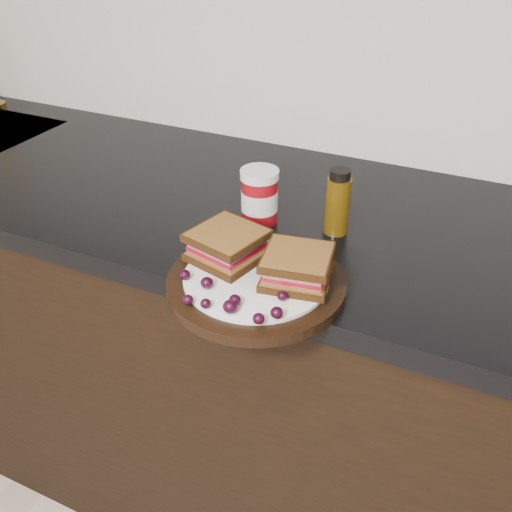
{
  "coord_description": "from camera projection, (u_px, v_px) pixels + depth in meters",
  "views": [
    {
      "loc": [
        0.29,
        0.78,
        1.43
      ],
      "look_at": [
        -0.02,
        1.44,
        0.96
      ],
      "focal_mm": 40.0,
      "sensor_mm": 36.0,
      "label": 1
    }
  ],
  "objects": [
    {
      "name": "base_cabinets",
      "position": [
        311.0,
        391.0,
        1.34
      ],
      "size": [
        3.96,
        0.58,
        0.86
      ],
      "primitive_type": "cube",
      "color": "black",
      "rests_on": "ground_plane"
    },
    {
      "name": "countertop",
      "position": [
        323.0,
        226.0,
        1.1
      ],
      "size": [
        3.98,
        0.6,
        0.04
      ],
      "primitive_type": "cube",
      "color": "black",
      "rests_on": "base_cabinets"
    },
    {
      "name": "plate",
      "position": [
        256.0,
        283.0,
        0.89
      ],
      "size": [
        0.28,
        0.28,
        0.02
      ],
      "primitive_type": "cylinder",
      "color": "black",
      "rests_on": "countertop"
    },
    {
      "name": "sandwich_left",
      "position": [
        227.0,
        245.0,
        0.91
      ],
      "size": [
        0.13,
        0.13,
        0.05
      ],
      "primitive_type": null,
      "rotation": [
        0.0,
        0.0,
        -0.25
      ],
      "color": "brown",
      "rests_on": "plate"
    },
    {
      "name": "sandwich_right",
      "position": [
        297.0,
        267.0,
        0.86
      ],
      "size": [
        0.12,
        0.12,
        0.05
      ],
      "primitive_type": null,
      "rotation": [
        0.0,
        0.0,
        0.18
      ],
      "color": "brown",
      "rests_on": "plate"
    },
    {
      "name": "grape_0",
      "position": [
        185.0,
        275.0,
        0.87
      ],
      "size": [
        0.02,
        0.02,
        0.02
      ],
      "primitive_type": "ellipsoid",
      "color": "black",
      "rests_on": "plate"
    },
    {
      "name": "grape_1",
      "position": [
        207.0,
        283.0,
        0.85
      ],
      "size": [
        0.02,
        0.02,
        0.02
      ],
      "primitive_type": "ellipsoid",
      "color": "black",
      "rests_on": "plate"
    },
    {
      "name": "grape_2",
      "position": [
        188.0,
        300.0,
        0.82
      ],
      "size": [
        0.02,
        0.02,
        0.02
      ],
      "primitive_type": "ellipsoid",
      "color": "black",
      "rests_on": "plate"
    },
    {
      "name": "grape_3",
      "position": [
        206.0,
        303.0,
        0.81
      ],
      "size": [
        0.02,
        0.02,
        0.01
      ],
      "primitive_type": "ellipsoid",
      "color": "black",
      "rests_on": "plate"
    },
    {
      "name": "grape_4",
      "position": [
        230.0,
        307.0,
        0.8
      ],
      "size": [
        0.02,
        0.02,
        0.02
      ],
      "primitive_type": "ellipsoid",
      "color": "black",
      "rests_on": "plate"
    },
    {
      "name": "grape_5",
      "position": [
        235.0,
        300.0,
        0.81
      ],
      "size": [
        0.02,
        0.02,
        0.02
      ],
      "primitive_type": "ellipsoid",
      "color": "black",
      "rests_on": "plate"
    },
    {
      "name": "grape_6",
      "position": [
        259.0,
        319.0,
        0.78
      ],
      "size": [
        0.02,
        0.02,
        0.02
      ],
      "primitive_type": "ellipsoid",
      "color": "black",
      "rests_on": "plate"
    },
    {
      "name": "grape_7",
      "position": [
        277.0,
        313.0,
        0.79
      ],
      "size": [
        0.02,
        0.02,
        0.02
      ],
      "primitive_type": "ellipsoid",
      "color": "black",
      "rests_on": "plate"
    },
    {
      "name": "grape_8",
      "position": [
        282.0,
        296.0,
        0.83
      ],
      "size": [
        0.02,
        0.02,
        0.01
      ],
      "primitive_type": "ellipsoid",
      "color": "black",
      "rests_on": "plate"
    },
    {
      "name": "grape_9",
      "position": [
        289.0,
        286.0,
        0.84
      ],
      "size": [
        0.02,
        0.02,
        0.02
      ],
      "primitive_type": "ellipsoid",
      "color": "black",
      "rests_on": "plate"
    },
    {
      "name": "grape_10",
      "position": [
        314.0,
        276.0,
        0.87
      ],
      "size": [
        0.02,
        0.02,
        0.02
      ],
      "primitive_type": "ellipsoid",
      "color": "black",
      "rests_on": "plate"
    },
    {
      "name": "grape_11",
      "position": [
        297.0,
        274.0,
        0.87
      ],
      "size": [
        0.02,
        0.02,
        0.02
      ],
      "primitive_type": "ellipsoid",
      "color": "black",
      "rests_on": "plate"
    },
    {
      "name": "grape_12",
      "position": [
        298.0,
        261.0,
        0.9
      ],
      "size": [
        0.02,
        0.02,
        0.02
      ],
      "primitive_type": "ellipsoid",
      "color": "black",
      "rests_on": "plate"
    },
    {
      "name": "grape_13",
      "position": [
        230.0,
        249.0,
        0.93
      ],
      "size": [
        0.02,
        0.02,
        0.02
      ],
      "primitive_type": "ellipsoid",
      "color": "black",
      "rests_on": "plate"
    },
    {
      "name": "grape_14",
      "position": [
        219.0,
        251.0,
        0.93
      ],
      "size": [
        0.02,
        0.02,
        0.01
      ],
      "primitive_type": "ellipsoid",
      "color": "black",
      "rests_on": "plate"
    },
    {
      "name": "grape_15",
      "position": [
        219.0,
        268.0,
        0.89
      ],
      "size": [
        0.02,
        0.02,
        0.02
      ],
      "primitive_type": "ellipsoid",
      "color": "black",
      "rests_on": "plate"
    },
    {
      "name": "grape_16",
      "position": [
        238.0,
        247.0,
        0.93
      ],
      "size": [
        0.02,
        0.02,
        0.02
      ],
      "primitive_type": "ellipsoid",
      "color": "black",
      "rests_on": "plate"
    },
    {
      "name": "grape_17",
      "position": [
        224.0,
        252.0,
        0.92
      ],
      "size": [
        0.02,
        0.02,
        0.02
      ],
      "primitive_type": "ellipsoid",
      "color": "black",
      "rests_on": "plate"
    },
    {
      "name": "grape_18",
      "position": [
        202.0,
        256.0,
        0.91
      ],
      "size": [
        0.02,
        0.02,
        0.02
      ],
      "primitive_type": "ellipsoid",
      "color": "black",
      "rests_on": "plate"
    },
    {
      "name": "condiment_jar",
      "position": [
        259.0,
        196.0,
        1.05
      ],
      "size": [
        0.08,
        0.08,
        0.1
      ],
      "primitive_type": "cylinder",
      "rotation": [
        0.0,
        0.0,
        0.11
      ],
      "color": "maroon",
      "rests_on": "countertop"
    },
    {
      "name": "oil_bottle",
      "position": [
        338.0,
        202.0,
        1.01
      ],
      "size": [
        0.06,
        0.06,
        0.12
      ],
      "primitive_type": "cylinder",
      "rotation": [
        0.0,
        0.0,
        -0.31
      ],
      "color": "#452F06",
      "rests_on": "countertop"
    }
  ]
}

